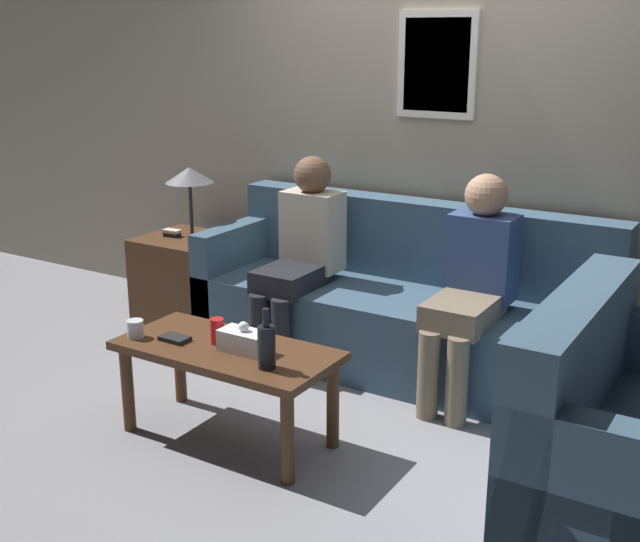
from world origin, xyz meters
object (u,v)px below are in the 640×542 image
(couch_main, at_px, (400,311))
(couch_side, at_px, (634,456))
(wine_bottle, at_px, (267,346))
(person_right, at_px, (473,279))
(coffee_table, at_px, (227,361))
(person_left, at_px, (301,250))
(drinking_glass, at_px, (135,329))

(couch_main, relative_size, couch_side, 1.88)
(wine_bottle, bearing_deg, person_right, 66.67)
(person_right, bearing_deg, coffee_table, -127.37)
(person_left, bearing_deg, couch_main, 18.46)
(couch_main, distance_m, coffee_table, 1.28)
(coffee_table, relative_size, drinking_glass, 12.24)
(coffee_table, relative_size, wine_bottle, 3.86)
(couch_side, height_order, person_left, person_left)
(couch_side, xyz_separation_m, drinking_glass, (-2.24, -0.34, 0.18))
(couch_side, bearing_deg, person_left, 67.46)
(couch_side, distance_m, coffee_table, 1.80)
(coffee_table, bearing_deg, person_right, 52.63)
(drinking_glass, distance_m, person_right, 1.72)
(couch_main, height_order, couch_side, same)
(couch_main, relative_size, drinking_glass, 27.67)
(person_left, height_order, person_right, person_left)
(couch_side, bearing_deg, wine_bottle, 101.71)
(wine_bottle, relative_size, person_left, 0.23)
(drinking_glass, bearing_deg, wine_bottle, 2.36)
(person_left, distance_m, person_right, 1.06)
(wine_bottle, bearing_deg, couch_side, 11.71)
(couch_main, bearing_deg, couch_side, -34.81)
(person_left, relative_size, person_right, 1.01)
(drinking_glass, bearing_deg, person_right, 43.39)
(couch_main, distance_m, drinking_glass, 1.58)
(person_right, bearing_deg, couch_main, 158.01)
(couch_side, height_order, coffee_table, couch_side)
(couch_main, bearing_deg, wine_bottle, -89.54)
(couch_main, distance_m, person_left, 0.68)
(couch_main, height_order, wine_bottle, couch_main)
(couch_main, height_order, person_right, person_right)
(couch_main, relative_size, wine_bottle, 8.72)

